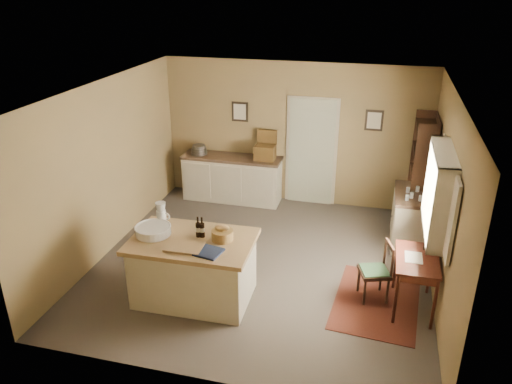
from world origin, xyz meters
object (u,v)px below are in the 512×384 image
Objects in this scene: desk_chair at (374,272)px; writing_desk at (417,264)px; right_cabinet at (411,218)px; shelving_unit at (423,175)px; work_island at (193,267)px; sideboard at (232,177)px.

writing_desk is at bearing -27.65° from desk_chair.
writing_desk is 0.58m from desk_chair.
shelving_unit is at bearing 74.76° from right_cabinet.
right_cabinet reaches higher than writing_desk.
writing_desk is 0.44× the size of shelving_unit.
sideboard is at bearing 96.47° from work_island.
work_island reaches higher than right_cabinet.
sideboard is 2.17× the size of writing_desk.
sideboard is at bearing 173.71° from shelving_unit.
writing_desk is 1.07× the size of desk_chair.
writing_desk is 2.41m from shelving_unit.
work_island is 1.86× the size of writing_desk.
desk_chair is 0.79× the size of right_cabinet.
shelving_unit is at bearing -6.29° from sideboard.
work_island is at bearing 176.06° from desk_chair.
sideboard is (-0.43, 3.27, -0.00)m from work_island.
desk_chair is at bearing -106.65° from right_cabinet.
shelving_unit is at bearing 42.26° from work_island.
writing_desk is (3.34, -2.77, 0.19)m from sideboard.
desk_chair is 2.46m from shelving_unit.
writing_desk is at bearing -39.67° from sideboard.
writing_desk is (2.91, 0.50, 0.19)m from work_island.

